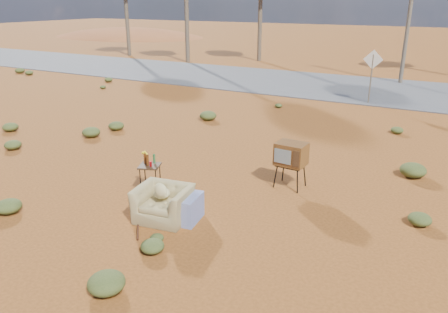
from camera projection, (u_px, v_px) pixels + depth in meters
The scene contains 9 objects.
ground at pixel (173, 211), 8.94m from camera, with size 140.00×140.00×0.00m, color #94511D.
highway at pixel (349, 88), 21.32m from camera, with size 140.00×7.00×0.04m, color #565659.
dirt_mound at pixel (128, 36), 50.52m from camera, with size 26.00×18.00×2.00m, color #9B5225.
armchair at pixel (168, 200), 8.48m from camera, with size 1.28×0.94×0.90m.
tv_unit at pixel (291, 155), 9.83m from camera, with size 0.69×0.58×1.07m.
side_table at pixel (149, 164), 9.67m from camera, with size 0.57×0.57×0.90m.
rusty_bar at pixel (138, 219), 8.57m from camera, with size 0.04×0.04×1.58m, color #512615.
road_sign at pixel (372, 67), 17.66m from camera, with size 0.78×0.06×2.19m.
scrub_patch at pixel (235, 141), 12.90m from camera, with size 17.49×8.07×0.33m.
Camera 1 is at (4.77, -6.54, 4.10)m, focal length 35.00 mm.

